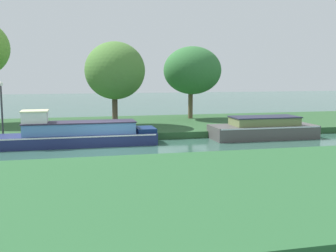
% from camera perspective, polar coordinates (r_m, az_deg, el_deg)
% --- Properties ---
extents(ground_plane, '(120.00, 120.00, 0.00)m').
position_cam_1_polar(ground_plane, '(21.28, -8.22, -3.07)').
color(ground_plane, '#335D4F').
extents(riverbank_far, '(72.00, 10.00, 0.40)m').
position_cam_1_polar(riverbank_far, '(28.15, -9.48, -0.15)').
color(riverbank_far, '#2C542D').
rests_on(riverbank_far, ground_plane).
extents(riverbank_near, '(72.00, 10.00, 0.40)m').
position_cam_1_polar(riverbank_near, '(12.52, -4.55, -9.47)').
color(riverbank_near, '#2A5D32').
rests_on(riverbank_near, ground_plane).
extents(navy_barge, '(10.03, 1.96, 1.93)m').
position_cam_1_polar(navy_barge, '(22.30, -13.94, -1.22)').
color(navy_barge, navy).
rests_on(navy_barge, ground_plane).
extents(slate_narrowboat, '(6.26, 2.28, 1.31)m').
position_cam_1_polar(slate_narrowboat, '(24.86, 13.15, -0.38)').
color(slate_narrowboat, '#504B4B').
rests_on(slate_narrowboat, ground_plane).
extents(willow_tree_centre, '(3.88, 4.49, 5.47)m').
position_cam_1_polar(willow_tree_centre, '(26.79, -7.43, 7.67)').
color(willow_tree_centre, brown).
rests_on(willow_tree_centre, riverbank_far).
extents(willow_tree_right, '(4.35, 3.95, 5.44)m').
position_cam_1_polar(willow_tree_right, '(30.82, 3.43, 7.74)').
color(willow_tree_right, brown).
rests_on(willow_tree_right, riverbank_far).
extents(lamp_post, '(0.24, 0.24, 2.98)m').
position_cam_1_polar(lamp_post, '(24.20, -22.25, 3.13)').
color(lamp_post, '#333338').
rests_on(lamp_post, riverbank_far).
extents(mooring_post_near, '(0.13, 0.13, 0.59)m').
position_cam_1_polar(mooring_post_near, '(23.64, -7.56, -0.32)').
color(mooring_post_near, '#433032').
rests_on(mooring_post_near, riverbank_far).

